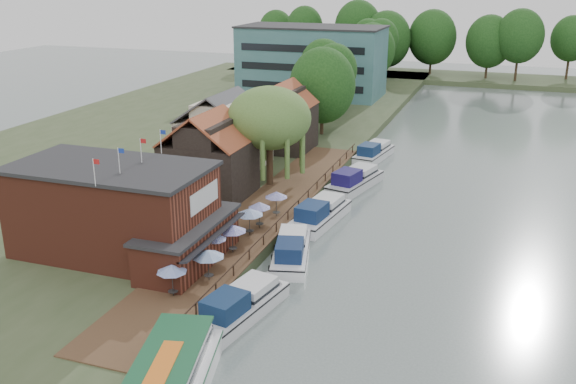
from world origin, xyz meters
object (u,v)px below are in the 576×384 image
(umbrella_0, at_px, (172,280))
(umbrella_4, at_px, (250,222))
(pub, at_px, (135,212))
(cottage_c, at_px, (284,116))
(umbrella_1, at_px, (208,265))
(cruiser_2, at_px, (320,210))
(willow, at_px, (269,137))
(cruiser_3, at_px, (355,177))
(umbrella_5, at_px, (259,215))
(umbrella_2, at_px, (214,247))
(cottage_a, at_px, (209,154))
(umbrella_3, at_px, (232,239))
(swan, at_px, (196,345))
(cottage_b, at_px, (224,130))
(cruiser_1, at_px, (291,247))
(umbrella_6, at_px, (276,204))
(hotel_block, at_px, (312,61))
(cruiser_4, at_px, (374,150))
(cruiser_0, at_px, (241,301))

(umbrella_0, xyz_separation_m, umbrella_4, (0.79, 11.80, 0.00))
(pub, distance_m, cottage_c, 34.01)
(umbrella_1, xyz_separation_m, cruiser_2, (3.62, 16.07, -1.07))
(willow, relative_size, cruiser_3, 1.04)
(pub, bearing_deg, umbrella_5, 50.13)
(willow, bearing_deg, umbrella_2, -81.70)
(cottage_a, height_order, willow, willow)
(umbrella_3, xyz_separation_m, swan, (2.71, -11.75, -2.07))
(pub, bearing_deg, cottage_c, 90.00)
(cottage_b, height_order, cruiser_1, cottage_b)
(umbrella_0, xyz_separation_m, umbrella_5, (0.97, 13.59, 0.00))
(pub, bearing_deg, willow, 80.07)
(umbrella_3, distance_m, umbrella_6, 8.69)
(hotel_block, height_order, cruiser_4, hotel_block)
(cottage_b, relative_size, umbrella_1, 3.99)
(cruiser_2, bearing_deg, cruiser_4, 96.91)
(cruiser_1, bearing_deg, umbrella_2, -151.29)
(umbrella_4, bearing_deg, willow, 103.88)
(umbrella_3, relative_size, umbrella_4, 0.99)
(hotel_block, relative_size, cottage_b, 2.65)
(willow, height_order, cruiser_1, willow)
(hotel_block, relative_size, cruiser_1, 2.66)
(cruiser_0, bearing_deg, pub, 168.34)
(cottage_a, bearing_deg, swan, -66.02)
(pub, xyz_separation_m, cruiser_2, (10.89, 13.90, -3.43))
(cottage_a, distance_m, cruiser_4, 25.29)
(umbrella_3, distance_m, cruiser_3, 22.55)
(hotel_block, relative_size, cruiser_3, 2.53)
(umbrella_0, distance_m, umbrella_4, 11.82)
(pub, xyz_separation_m, umbrella_5, (7.00, 8.38, -2.36))
(cottage_a, relative_size, umbrella_1, 3.58)
(hotel_block, relative_size, umbrella_0, 10.69)
(umbrella_4, bearing_deg, umbrella_6, 83.06)
(cruiser_0, height_order, cruiser_1, cruiser_0)
(cruiser_3, bearing_deg, cruiser_0, -78.49)
(umbrella_2, bearing_deg, umbrella_6, 84.03)
(umbrella_6, xyz_separation_m, cruiser_0, (3.38, -15.90, -1.11))
(cruiser_1, bearing_deg, umbrella_4, 148.17)
(cottage_b, xyz_separation_m, cruiser_0, (14.79, -29.43, -4.07))
(umbrella_3, bearing_deg, cruiser_2, 70.42)
(umbrella_2, distance_m, umbrella_4, 5.78)
(hotel_block, bearing_deg, cruiser_4, -60.90)
(cruiser_0, relative_size, swan, 22.13)
(umbrella_5, relative_size, cruiser_0, 0.24)
(cottage_b, distance_m, umbrella_1, 29.57)
(willow, xyz_separation_m, umbrella_0, (2.52, -25.21, -3.93))
(umbrella_0, relative_size, umbrella_1, 0.99)
(cottage_c, xyz_separation_m, cruiser_2, (10.89, -20.10, -4.03))
(pub, distance_m, umbrella_6, 13.86)
(umbrella_4, distance_m, cruiser_2, 8.43)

